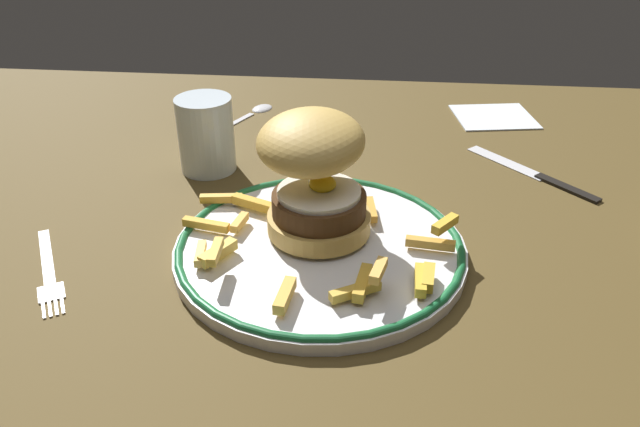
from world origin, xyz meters
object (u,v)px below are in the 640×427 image
(water_glass, at_px, (207,140))
(knife, at_px, (541,176))
(napkin, at_px, (494,116))
(fork, at_px, (48,271))
(burger, at_px, (314,173))
(spoon, at_px, (256,110))
(dinner_plate, at_px, (320,248))

(water_glass, height_order, knife, water_glass)
(napkin, bearing_deg, fork, -137.27)
(water_glass, relative_size, fork, 0.68)
(water_glass, xyz_separation_m, fork, (-0.09, -0.22, -0.04))
(fork, bearing_deg, napkin, 42.73)
(burger, height_order, knife, burger)
(water_glass, bearing_deg, spoon, 83.36)
(water_glass, xyz_separation_m, napkin, (0.37, 0.20, -0.04))
(dinner_plate, bearing_deg, fork, -167.75)
(knife, height_order, napkin, knife)
(burger, xyz_separation_m, water_glass, (-0.14, 0.14, -0.03))
(fork, relative_size, knife, 0.93)
(dinner_plate, relative_size, water_glass, 3.09)
(water_glass, height_order, napkin, water_glass)
(burger, bearing_deg, water_glass, 135.20)
(spoon, height_order, napkin, spoon)
(dinner_plate, relative_size, burger, 2.16)
(napkin, bearing_deg, burger, -123.01)
(water_glass, height_order, fork, water_glass)
(burger, distance_m, napkin, 0.42)
(knife, relative_size, napkin, 1.31)
(dinner_plate, xyz_separation_m, napkin, (0.21, 0.37, -0.01))
(knife, distance_m, spoon, 0.41)
(water_glass, distance_m, napkin, 0.42)
(napkin, bearing_deg, water_glass, -151.23)
(fork, distance_m, knife, 0.54)
(burger, bearing_deg, fork, -161.09)
(water_glass, height_order, spoon, water_glass)
(fork, distance_m, napkin, 0.63)
(knife, distance_m, napkin, 0.19)
(fork, distance_m, spoon, 0.43)
(fork, xyz_separation_m, napkin, (0.46, 0.42, 0.00))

